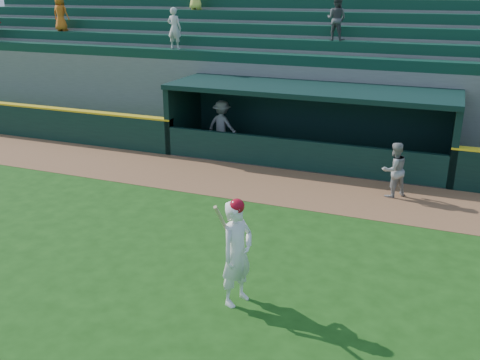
# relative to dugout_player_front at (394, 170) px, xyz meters

# --- Properties ---
(ground) EXTENTS (120.00, 120.00, 0.00)m
(ground) POSITION_rel_dugout_player_front_xyz_m (-3.10, -5.28, -0.78)
(ground) COLOR #194511
(ground) RESTS_ON ground
(warning_track) EXTENTS (40.00, 3.00, 0.01)m
(warning_track) POSITION_rel_dugout_player_front_xyz_m (-3.10, -0.38, -0.77)
(warning_track) COLOR brown
(warning_track) RESTS_ON ground
(dugout_player_front) EXTENTS (0.95, 0.94, 1.55)m
(dugout_player_front) POSITION_rel_dugout_player_front_xyz_m (0.00, 0.00, 0.00)
(dugout_player_front) COLOR gray
(dugout_player_front) RESTS_ON ground
(dugout_player_inside) EXTENTS (1.23, 0.83, 1.76)m
(dugout_player_inside) POSITION_rel_dugout_player_front_xyz_m (-6.26, 2.53, 0.10)
(dugout_player_inside) COLOR #A5A5A0
(dugout_player_inside) RESTS_ON ground
(dugout) EXTENTS (9.40, 2.80, 2.46)m
(dugout) POSITION_rel_dugout_player_front_xyz_m (-3.10, 2.72, 0.58)
(dugout) COLOR #61615C
(dugout) RESTS_ON ground
(stands) EXTENTS (34.50, 6.28, 7.58)m
(stands) POSITION_rel_dugout_player_front_xyz_m (-3.15, 7.29, 1.62)
(stands) COLOR slate
(stands) RESTS_ON ground
(batter_at_plate) EXTENTS (0.69, 0.91, 2.07)m
(batter_at_plate) POSITION_rel_dugout_player_front_xyz_m (-2.03, -6.54, 0.25)
(batter_at_plate) COLOR white
(batter_at_plate) RESTS_ON ground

